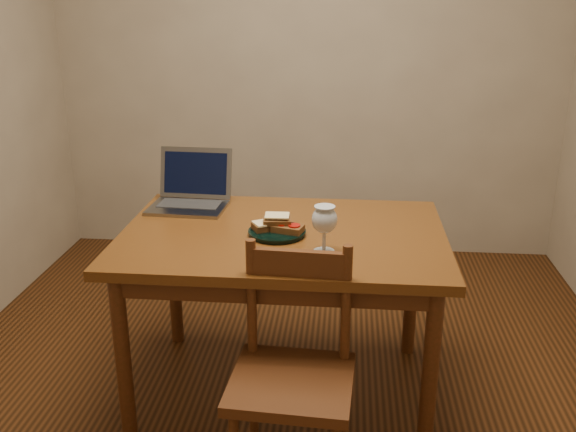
# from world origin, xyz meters

# --- Properties ---
(floor) EXTENTS (3.20, 3.20, 0.02)m
(floor) POSITION_xyz_m (0.00, 0.00, -0.01)
(floor) COLOR black
(floor) RESTS_ON ground
(back_wall) EXTENTS (3.20, 0.02, 2.60)m
(back_wall) POSITION_xyz_m (0.00, 1.61, 1.30)
(back_wall) COLOR gray
(back_wall) RESTS_ON floor
(front_wall) EXTENTS (3.20, 0.02, 2.60)m
(front_wall) POSITION_xyz_m (0.00, -1.61, 1.30)
(front_wall) COLOR gray
(front_wall) RESTS_ON floor
(table) EXTENTS (1.30, 0.90, 0.74)m
(table) POSITION_xyz_m (0.01, -0.07, 0.65)
(table) COLOR #49230C
(table) RESTS_ON floor
(chair) EXTENTS (0.43, 0.41, 0.44)m
(chair) POSITION_xyz_m (0.10, -0.62, 0.47)
(chair) COLOR #3D210C
(chair) RESTS_ON floor
(plate) EXTENTS (0.23, 0.23, 0.02)m
(plate) POSITION_xyz_m (-0.01, -0.11, 0.75)
(plate) COLOR black
(plate) RESTS_ON table
(sandwich_cheese) EXTENTS (0.14, 0.12, 0.04)m
(sandwich_cheese) POSITION_xyz_m (-0.05, -0.10, 0.78)
(sandwich_cheese) COLOR #381E0C
(sandwich_cheese) RESTS_ON plate
(sandwich_tomato) EXTENTS (0.13, 0.10, 0.04)m
(sandwich_tomato) POSITION_xyz_m (0.04, -0.12, 0.78)
(sandwich_tomato) COLOR #381E0C
(sandwich_tomato) RESTS_ON plate
(sandwich_top) EXTENTS (0.12, 0.08, 0.03)m
(sandwich_top) POSITION_xyz_m (-0.01, -0.10, 0.80)
(sandwich_top) COLOR #381E0C
(sandwich_top) RESTS_ON plate
(milk_glass) EXTENTS (0.09, 0.09, 0.18)m
(milk_glass) POSITION_xyz_m (0.18, -0.27, 0.83)
(milk_glass) COLOR white
(milk_glass) RESTS_ON table
(laptop) EXTENTS (0.35, 0.32, 0.24)m
(laptop) POSITION_xyz_m (-0.43, 0.24, 0.80)
(laptop) COLOR slate
(laptop) RESTS_ON table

